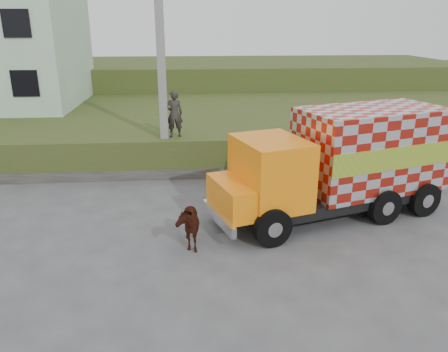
{
  "coord_description": "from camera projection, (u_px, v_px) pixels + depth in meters",
  "views": [
    {
      "loc": [
        -0.03,
        -11.94,
        5.67
      ],
      "look_at": [
        0.97,
        0.54,
        1.3
      ],
      "focal_mm": 35.0,
      "sensor_mm": 36.0,
      "label": 1
    }
  ],
  "objects": [
    {
      "name": "embankment",
      "position": [
        190.0,
        126.0,
        22.27
      ],
      "size": [
        40.0,
        12.0,
        1.5
      ],
      "primitive_type": "cube",
      "color": "#2E521B",
      "rests_on": "ground"
    },
    {
      "name": "cow",
      "position": [
        186.0,
        223.0,
        11.67
      ],
      "size": [
        0.84,
        1.57,
        1.27
      ],
      "primitive_type": "imported",
      "rotation": [
        0.0,
        0.0,
        0.11
      ],
      "color": "#34130D",
      "rests_on": "ground"
    },
    {
      "name": "utility_pole",
      "position": [
        162.0,
        70.0,
        16.02
      ],
      "size": [
        1.2,
        0.3,
        8.0
      ],
      "color": "gray",
      "rests_on": "ground"
    },
    {
      "name": "retaining_strip",
      "position": [
        140.0,
        174.0,
        16.84
      ],
      "size": [
        16.0,
        0.5,
        0.4
      ],
      "primitive_type": "cube",
      "color": "#595651",
      "rests_on": "ground"
    },
    {
      "name": "ground",
      "position": [
        193.0,
        224.0,
        13.11
      ],
      "size": [
        120.0,
        120.0,
        0.0
      ],
      "primitive_type": "plane",
      "color": "#474749",
      "rests_on": "ground"
    },
    {
      "name": "pedestrian",
      "position": [
        174.0,
        114.0,
        16.79
      ],
      "size": [
        0.72,
        0.54,
        1.8
      ],
      "primitive_type": "imported",
      "rotation": [
        0.0,
        0.0,
        3.32
      ],
      "color": "#2D2A28",
      "rests_on": "embankment"
    },
    {
      "name": "cargo_truck",
      "position": [
        343.0,
        162.0,
        13.29
      ],
      "size": [
        7.7,
        4.39,
        3.27
      ],
      "rotation": [
        0.0,
        0.0,
        0.3
      ],
      "color": "black",
      "rests_on": "ground"
    },
    {
      "name": "embankment_far",
      "position": [
        189.0,
        82.0,
        33.32
      ],
      "size": [
        40.0,
        12.0,
        3.0
      ],
      "primitive_type": "cube",
      "color": "#2E521B",
      "rests_on": "ground"
    }
  ]
}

